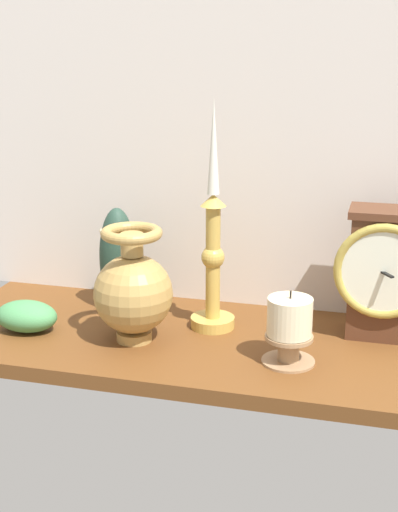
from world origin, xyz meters
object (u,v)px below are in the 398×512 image
(candlestick_tall_left, at_px, (213,254))
(pillar_candle_front, at_px, (289,328))
(brass_vase_bulbous, at_px, (133,290))
(mantel_clock, at_px, (384,273))
(tall_ceramic_vase, at_px, (118,258))

(candlestick_tall_left, distance_m, pillar_candle_front, 0.20)
(brass_vase_bulbous, height_order, pillar_candle_front, brass_vase_bulbous)
(candlestick_tall_left, height_order, pillar_candle_front, candlestick_tall_left)
(mantel_clock, bearing_deg, candlestick_tall_left, -173.71)
(pillar_candle_front, bearing_deg, tall_ceramic_vase, 155.33)
(mantel_clock, xyz_separation_m, tall_ceramic_vase, (-0.46, 0.01, -0.02))
(mantel_clock, xyz_separation_m, brass_vase_bulbous, (-0.39, -0.12, -0.02))
(brass_vase_bulbous, bearing_deg, candlestick_tall_left, 39.08)
(candlestick_tall_left, relative_size, pillar_candle_front, 3.35)
(tall_ceramic_vase, bearing_deg, pillar_candle_front, -24.67)
(mantel_clock, bearing_deg, brass_vase_bulbous, -162.81)
(mantel_clock, distance_m, tall_ceramic_vase, 0.46)
(pillar_candle_front, xyz_separation_m, tall_ceramic_vase, (-0.33, 0.15, 0.04))
(mantel_clock, distance_m, brass_vase_bulbous, 0.40)
(pillar_candle_front, bearing_deg, candlestick_tall_left, 143.59)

